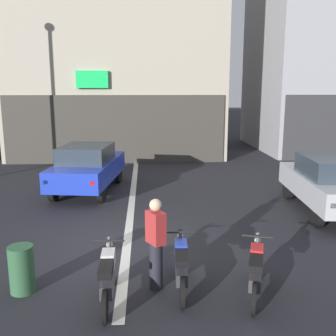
{
  "coord_description": "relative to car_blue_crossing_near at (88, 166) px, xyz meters",
  "views": [
    {
      "loc": [
        0.45,
        -8.39,
        3.57
      ],
      "look_at": [
        1.06,
        2.0,
        1.4
      ],
      "focal_mm": 41.7,
      "sensor_mm": 36.0,
      "label": 1
    }
  ],
  "objects": [
    {
      "name": "ground_plane",
      "position": [
        1.54,
        -4.89,
        -0.89
      ],
      "size": [
        120.0,
        120.0,
        0.0
      ],
      "primitive_type": "plane",
      "color": "#232328"
    },
    {
      "name": "car_white_down_street",
      "position": [
        3.11,
        7.82,
        0.0
      ],
      "size": [
        1.95,
        4.18,
        1.64
      ],
      "color": "black",
      "rests_on": "ground"
    },
    {
      "name": "motorcycle_white_row_leftmost",
      "position": [
        1.33,
        -7.22,
        -0.43
      ],
      "size": [
        0.55,
        1.67,
        0.98
      ],
      "color": "black",
      "rests_on": "ground"
    },
    {
      "name": "lane_centre_line",
      "position": [
        1.54,
        1.11,
        -0.88
      ],
      "size": [
        0.2,
        18.0,
        0.01
      ],
      "primitive_type": "cube",
      "color": "silver",
      "rests_on": "ground"
    },
    {
      "name": "trash_bin",
      "position": [
        -0.21,
        -6.78,
        -0.46
      ],
      "size": [
        0.44,
        0.44,
        0.85
      ],
      "primitive_type": "cylinder",
      "color": "#2D5938",
      "rests_on": "ground"
    },
    {
      "name": "motorcycle_red_row_centre",
      "position": [
        3.87,
        -7.15,
        -0.43
      ],
      "size": [
        0.66,
        1.61,
        0.98
      ],
      "color": "black",
      "rests_on": "ground"
    },
    {
      "name": "person_by_motorcycles",
      "position": [
        2.15,
        -6.79,
        -0.03
      ],
      "size": [
        0.37,
        0.42,
        1.67
      ],
      "color": "#23232D",
      "rests_on": "ground"
    },
    {
      "name": "motorcycle_blue_row_left_mid",
      "position": [
        2.6,
        -6.87,
        -0.43
      ],
      "size": [
        0.55,
        1.67,
        0.98
      ],
      "color": "black",
      "rests_on": "ground"
    },
    {
      "name": "building_mid_block",
      "position": [
        0.58,
        9.27,
        4.61
      ],
      "size": [
        10.72,
        8.42,
        11.02
      ],
      "color": "#B2A893",
      "rests_on": "ground"
    },
    {
      "name": "car_blue_crossing_near",
      "position": [
        0.0,
        0.0,
        0.0
      ],
      "size": [
        2.31,
        4.3,
        1.64
      ],
      "color": "black",
      "rests_on": "ground"
    },
    {
      "name": "car_silver_parked_kerbside",
      "position": [
        7.27,
        -2.7,
        0.0
      ],
      "size": [
        2.04,
        4.21,
        1.64
      ],
      "color": "black",
      "rests_on": "ground"
    }
  ]
}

